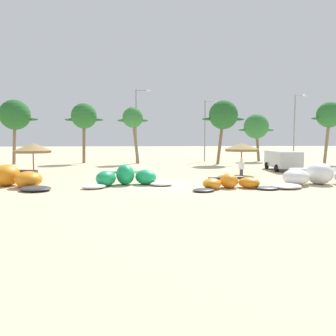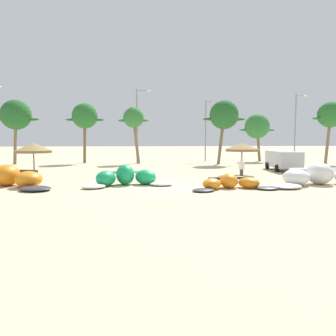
# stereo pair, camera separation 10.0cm
# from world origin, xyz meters

# --- Properties ---
(ground_plane) EXTENTS (260.00, 260.00, 0.00)m
(ground_plane) POSITION_xyz_m (0.00, 0.00, 0.00)
(ground_plane) COLOR beige
(kite_far_left) EXTENTS (7.97, 4.75, 1.36)m
(kite_far_left) POSITION_xyz_m (-10.28, 0.85, 0.53)
(kite_far_left) COLOR #333338
(kite_far_left) RESTS_ON ground
(kite_left) EXTENTS (5.94, 3.37, 1.33)m
(kite_left) POSITION_xyz_m (-2.58, 0.83, 0.51)
(kite_left) COLOR white
(kite_left) RESTS_ON ground
(kite_left_of_center) EXTENTS (5.48, 2.76, 0.88)m
(kite_left_of_center) POSITION_xyz_m (3.73, -1.24, 0.34)
(kite_left_of_center) COLOR #333338
(kite_left_of_center) RESTS_ON ground
(kite_center) EXTENTS (8.32, 3.82, 1.43)m
(kite_center) POSITION_xyz_m (10.13, -0.30, 0.55)
(kite_center) COLOR white
(kite_center) RESTS_ON ground
(beach_umbrella_near_van) EXTENTS (3.06, 3.06, 2.67)m
(beach_umbrella_near_van) POSITION_xyz_m (-10.50, 8.15, 2.25)
(beach_umbrella_near_van) COLOR brown
(beach_umbrella_near_van) RESTS_ON ground
(beach_umbrella_middle) EXTENTS (2.87, 2.87, 2.66)m
(beach_umbrella_middle) POSITION_xyz_m (6.94, 6.61, 2.31)
(beach_umbrella_middle) COLOR brown
(beach_umbrella_middle) RESTS_ON ground
(parked_van) EXTENTS (2.75, 5.41, 1.84)m
(parked_van) POSITION_xyz_m (12.07, 10.04, 1.09)
(parked_van) COLOR #B2B7BC
(parked_van) RESTS_ON ground
(person_near_kites) EXTENTS (0.36, 0.24, 1.62)m
(person_near_kites) POSITION_xyz_m (5.52, 2.20, 0.82)
(person_near_kites) COLOR #383842
(person_near_kites) RESTS_ON ground
(palm_leftmost) EXTENTS (5.33, 3.55, 7.67)m
(palm_leftmost) POSITION_xyz_m (-16.14, 20.61, 5.83)
(palm_leftmost) COLOR #7F6647
(palm_leftmost) RESTS_ON ground
(palm_left) EXTENTS (4.77, 3.18, 7.51)m
(palm_left) POSITION_xyz_m (-8.35, 22.17, 5.84)
(palm_left) COLOR brown
(palm_left) RESTS_ON ground
(palm_left_of_gap) EXTENTS (3.76, 2.51, 6.91)m
(palm_left_of_gap) POSITION_xyz_m (-2.24, 20.56, 5.52)
(palm_left_of_gap) COLOR #7F6647
(palm_left_of_gap) RESTS_ON ground
(palm_center_left) EXTENTS (5.21, 3.47, 7.66)m
(palm_center_left) POSITION_xyz_m (8.58, 18.81, 5.86)
(palm_center_left) COLOR brown
(palm_center_left) RESTS_ON ground
(palm_center_right) EXTENTS (5.04, 3.36, 6.45)m
(palm_center_right) POSITION_xyz_m (14.50, 23.67, 4.72)
(palm_center_right) COLOR brown
(palm_center_right) RESTS_ON ground
(palm_right_of_gap) EXTENTS (4.70, 3.13, 7.56)m
(palm_right_of_gap) POSITION_xyz_m (21.69, 18.21, 5.91)
(palm_right_of_gap) COLOR #7F6647
(palm_right_of_gap) RESTS_ON ground
(lamppost_west_center) EXTENTS (1.91, 0.24, 9.18)m
(lamppost_west_center) POSITION_xyz_m (-1.69, 21.32, 5.14)
(lamppost_west_center) COLOR gray
(lamppost_west_center) RESTS_ON ground
(lamppost_east_center) EXTENTS (2.04, 0.24, 8.25)m
(lamppost_east_center) POSITION_xyz_m (7.67, 24.26, 4.68)
(lamppost_east_center) COLOR gray
(lamppost_east_center) RESTS_ON ground
(lamppost_east) EXTENTS (1.74, 0.24, 9.04)m
(lamppost_east) POSITION_xyz_m (19.71, 22.96, 5.05)
(lamppost_east) COLOR gray
(lamppost_east) RESTS_ON ground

